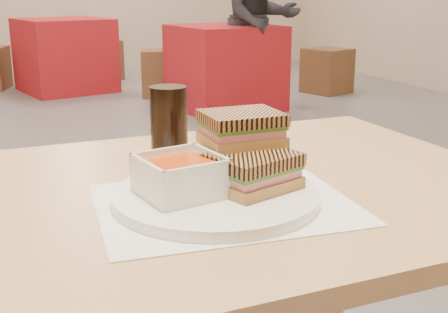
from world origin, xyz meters
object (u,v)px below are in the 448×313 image
object	(u,v)px
bg_chair_1r	(327,71)
panini_lower	(253,171)
soup_bowl	(180,178)
cola_glass	(169,126)
bg_chair_1l	(162,73)
plate	(216,196)
main_table	(150,264)
bg_table_1	(225,67)
bg_table_2	(65,55)
bg_chair_2r	(101,60)
patron_b	(259,19)

from	to	relation	value
bg_chair_1r	panini_lower	bearing A→B (deg)	-122.09
soup_bowl	cola_glass	xyz separation A→B (m)	(0.04, 0.20, 0.03)
panini_lower	bg_chair_1l	bearing A→B (deg)	76.29
bg_chair_1r	bg_chair_1l	bearing A→B (deg)	164.99
plate	panini_lower	world-z (taller)	panini_lower
main_table	bg_table_1	xyz separation A→B (m)	(1.69, 4.04, -0.27)
bg_table_2	bg_chair_1r	xyz separation A→B (m)	(2.48, -1.06, -0.15)
plate	panini_lower	distance (m)	0.06
bg_chair_2r	bg_chair_1r	bearing A→B (deg)	-41.27
plate	soup_bowl	bearing A→B (deg)	176.83
panini_lower	bg_chair_2r	size ratio (longest dim) A/B	0.30
bg_table_2	bg_chair_1r	distance (m)	2.70
bg_chair_1r	bg_chair_2r	size ratio (longest dim) A/B	1.06
cola_glass	bg_chair_2r	size ratio (longest dim) A/B	0.28
bg_chair_2r	patron_b	distance (m)	2.53
bg_table_2	bg_table_1	bearing A→B (deg)	-50.09
plate	cola_glass	world-z (taller)	cola_glass
cola_glass	bg_chair_1r	world-z (taller)	cola_glass
main_table	bg_chair_1l	size ratio (longest dim) A/B	2.48
panini_lower	bg_chair_1r	bearing A→B (deg)	57.91
panini_lower	patron_b	distance (m)	4.40
plate	bg_table_1	bearing A→B (deg)	68.61
plate	bg_table_1	xyz separation A→B (m)	(1.61, 4.11, -0.40)
bg_chair_1l	bg_chair_1r	world-z (taller)	bg_chair_1l
plate	soup_bowl	distance (m)	0.06
bg_table_2	bg_chair_2r	size ratio (longest dim) A/B	2.12
soup_bowl	bg_chair_1r	bearing A→B (deg)	56.89
cola_glass	bg_chair_1l	distance (m)	4.93
bg_table_1	bg_table_2	bearing A→B (deg)	129.91
cola_glass	bg_chair_2r	world-z (taller)	cola_glass
plate	patron_b	size ratio (longest dim) A/B	0.19
soup_bowl	cola_glass	world-z (taller)	cola_glass
cola_glass	bg_chair_1r	size ratio (longest dim) A/B	0.27
panini_lower	bg_chair_1r	xyz separation A→B (m)	(2.83, 4.51, -0.57)
patron_b	plate	bearing A→B (deg)	-115.23
main_table	plate	distance (m)	0.16
panini_lower	bg_chair_2r	distance (m)	6.34
main_table	bg_chair_1r	size ratio (longest dim) A/B	2.40
bg_table_1	bg_chair_1r	xyz separation A→B (m)	(1.27, 0.39, -0.14)
soup_bowl	bg_table_2	world-z (taller)	soup_bowl
bg_table_2	patron_b	bearing A→B (deg)	-46.39
main_table	bg_chair_2r	distance (m)	6.27
panini_lower	cola_glass	world-z (taller)	cola_glass
main_table	panini_lower	bearing A→B (deg)	-29.15
plate	bg_table_1	world-z (taller)	plate
cola_glass	bg_table_2	bearing A→B (deg)	85.65
bg_chair_2r	cola_glass	bearing A→B (deg)	-98.39
main_table	bg_chair_1l	bearing A→B (deg)	74.56
plate	bg_table_1	distance (m)	4.43
main_table	bg_table_2	world-z (taller)	main_table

